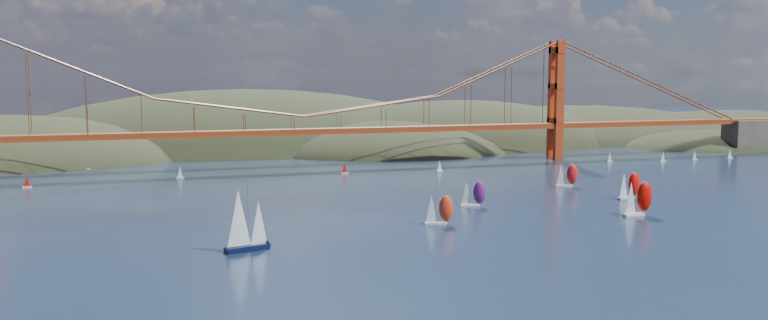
{
  "coord_description": "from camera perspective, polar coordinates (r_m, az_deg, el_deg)",
  "views": [
    {
      "loc": [
        -65.87,
        -128.46,
        39.83
      ],
      "look_at": [
        5.71,
        90.0,
        13.24
      ],
      "focal_mm": 35.0,
      "sensor_mm": 36.0,
      "label": 1
    }
  ],
  "objects": [
    {
      "name": "gull",
      "position": [
        156.78,
        -21.59,
        -0.65
      ],
      "size": [
        0.9,
        0.25,
        0.17
      ],
      "color": "white",
      "rests_on": "ground"
    },
    {
      "name": "distant_boat_4",
      "position": [
        353.51,
        16.82,
        0.24
      ],
      "size": [
        3.0,
        2.0,
        4.7
      ],
      "color": "silver",
      "rests_on": "ground"
    },
    {
      "name": "racer_2",
      "position": [
        250.49,
        18.15,
        -1.82
      ],
      "size": [
        8.61,
        4.08,
        9.71
      ],
      "rotation": [
        0.0,
        0.0,
        0.14
      ],
      "color": "silver",
      "rests_on": "ground"
    },
    {
      "name": "distant_boat_7",
      "position": [
        387.87,
        24.86,
        0.45
      ],
      "size": [
        3.0,
        2.0,
        4.7
      ],
      "color": "silver",
      "rests_on": "ground"
    },
    {
      "name": "distant_boat_9",
      "position": [
        299.52,
        -3.03,
        -0.59
      ],
      "size": [
        3.0,
        2.0,
        4.7
      ],
      "color": "silver",
      "rests_on": "ground"
    },
    {
      "name": "ground",
      "position": [
        149.76,
        8.79,
        -8.91
      ],
      "size": [
        1200.0,
        1200.0,
        0.0
      ],
      "primitive_type": "plane",
      "color": "black",
      "rests_on": "ground"
    },
    {
      "name": "racer_0",
      "position": [
        198.61,
        4.16,
        -3.75
      ],
      "size": [
        7.91,
        3.92,
        8.9
      ],
      "rotation": [
        0.0,
        0.0,
        -0.16
      ],
      "color": "silver",
      "rests_on": "ground"
    },
    {
      "name": "distant_boat_3",
      "position": [
        295.62,
        -15.28,
        -0.91
      ],
      "size": [
        3.0,
        2.0,
        4.7
      ],
      "color": "silver",
      "rests_on": "ground"
    },
    {
      "name": "distant_boat_5",
      "position": [
        362.36,
        20.49,
        0.25
      ],
      "size": [
        3.0,
        2.0,
        4.7
      ],
      "color": "silver",
      "rests_on": "ground"
    },
    {
      "name": "distant_boat_2",
      "position": [
        290.21,
        -25.56,
        -1.46
      ],
      "size": [
        3.0,
        2.0,
        4.7
      ],
      "color": "silver",
      "rests_on": "ground"
    },
    {
      "name": "racer_rwb",
      "position": [
        226.29,
        6.77,
        -2.52
      ],
      "size": [
        7.85,
        4.55,
        8.8
      ],
      "rotation": [
        0.0,
        0.0,
        -0.26
      ],
      "color": "white",
      "rests_on": "ground"
    },
    {
      "name": "distant_boat_6",
      "position": [
        375.29,
        22.59,
        0.37
      ],
      "size": [
        3.0,
        2.0,
        4.7
      ],
      "color": "silver",
      "rests_on": "ground"
    },
    {
      "name": "distant_boat_8",
      "position": [
        305.81,
        4.25,
        -0.45
      ],
      "size": [
        3.0,
        2.0,
        4.7
      ],
      "color": "silver",
      "rests_on": "ground"
    },
    {
      "name": "sloop_navy",
      "position": [
        171.54,
        -10.57,
        -4.58
      ],
      "size": [
        10.53,
        7.1,
        15.63
      ],
      "rotation": [
        0.0,
        0.0,
        0.26
      ],
      "color": "black",
      "rests_on": "ground"
    },
    {
      "name": "racer_1",
      "position": [
        222.07,
        18.74,
        -2.73
      ],
      "size": [
        9.65,
        4.22,
        10.95
      ],
      "rotation": [
        0.0,
        0.0,
        0.09
      ],
      "color": "white",
      "rests_on": "ground"
    },
    {
      "name": "headlands",
      "position": [
        424.8,
        -2.88,
        -0.48
      ],
      "size": [
        725.0,
        225.0,
        96.0
      ],
      "color": "black",
      "rests_on": "ground"
    },
    {
      "name": "racer_3",
      "position": [
        271.57,
        13.72,
        -1.1
      ],
      "size": [
        8.22,
        4.33,
        9.22
      ],
      "rotation": [
        0.0,
        0.0,
        -0.2
      ],
      "color": "silver",
      "rests_on": "ground"
    },
    {
      "name": "bridge",
      "position": [
        315.15,
        -6.42,
        5.17
      ],
      "size": [
        552.0,
        12.0,
        55.0
      ],
      "color": "maroon",
      "rests_on": "ground"
    }
  ]
}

